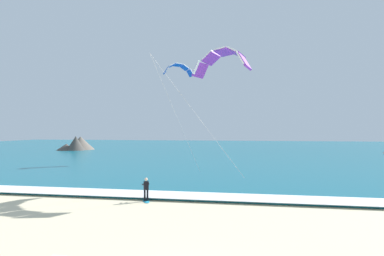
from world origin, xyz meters
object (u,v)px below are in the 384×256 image
(surfboard, at_px, (146,201))
(kitesurfer, at_px, (146,188))
(kite_distant, at_px, (178,68))
(kite_primary, at_px, (222,59))

(surfboard, bearing_deg, kitesurfer, 115.75)
(surfboard, height_order, kitesurfer, kitesurfer)
(surfboard, height_order, kite_distant, kite_distant)
(surfboard, relative_size, kite_distant, 0.33)
(kitesurfer, relative_size, kite_distant, 0.38)
(surfboard, relative_size, kite_primary, 0.13)
(kitesurfer, bearing_deg, kite_primary, 51.53)
(surfboard, bearing_deg, kite_distant, 97.85)
(kitesurfer, bearing_deg, kite_distant, 97.83)
(surfboard, xyz_separation_m, kite_distant, (-3.81, 27.66, 14.73))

